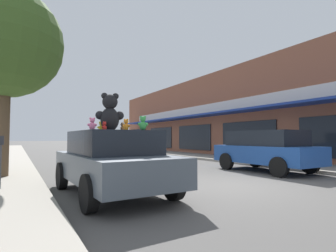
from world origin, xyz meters
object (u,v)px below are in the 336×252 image
plush_art_car (112,160)px  teddy_bear_yellow (101,127)px  teddy_bear_orange (126,125)px  parking_meter (0,155)px  teddy_bear_green (143,123)px  teddy_bear_red (104,126)px  street_tree (5,43)px  teddy_bear_giant (110,113)px  parked_car_far_center (265,149)px  teddy_bear_pink (92,124)px  teddy_bear_brown (122,127)px  teddy_bear_white (111,126)px

plush_art_car → teddy_bear_yellow: (-0.10, 0.67, 0.84)m
teddy_bear_orange → parking_meter: teddy_bear_orange is taller
teddy_bear_green → teddy_bear_red: teddy_bear_green is taller
teddy_bear_yellow → street_tree: (-2.32, 3.07, 2.80)m
teddy_bear_green → teddy_bear_yellow: (-0.46, 1.64, -0.02)m
teddy_bear_giant → parking_meter: bearing=-6.1°
teddy_bear_orange → street_tree: street_tree is taller
plush_art_car → teddy_bear_giant: (0.04, 0.36, 1.18)m
plush_art_car → street_tree: street_tree is taller
parked_car_far_center → teddy_bear_giant: bearing=-174.2°
parked_car_far_center → teddy_bear_yellow: bearing=-176.9°
teddy_bear_pink → teddy_bear_brown: 1.32m
teddy_bear_white → teddy_bear_yellow: (-0.29, -0.06, -0.02)m
teddy_bear_white → teddy_bear_yellow: size_ratio=1.16×
teddy_bear_orange → teddy_bear_green: size_ratio=0.90×
teddy_bear_pink → parked_car_far_center: (7.32, 1.56, -0.75)m
plush_art_car → teddy_bear_green: teddy_bear_green is taller
parked_car_far_center → street_tree: bearing=163.5°
teddy_bear_brown → parked_car_far_center: size_ratio=0.06×
teddy_bear_white → parked_car_far_center: bearing=119.9°
street_tree → parking_meter: bearing=-88.4°
teddy_bear_pink → parking_meter: size_ratio=0.22×
teddy_bear_brown → street_tree: bearing=-100.1°
teddy_bear_orange → teddy_bear_red: bearing=7.0°
teddy_bear_pink → teddy_bear_white: teddy_bear_white is taller
teddy_bear_orange → teddy_bear_yellow: bearing=-13.5°
teddy_bear_white → teddy_bear_brown: (0.18, -0.38, -0.03)m
teddy_bear_yellow → parking_meter: teddy_bear_yellow is taller
teddy_bear_pink → teddy_bear_yellow: teddy_bear_pink is taller
teddy_bear_giant → teddy_bear_brown: (0.34, -0.01, -0.36)m
teddy_bear_brown → teddy_bear_yellow: (-0.47, 0.32, 0.01)m
teddy_bear_green → teddy_bear_giant: bearing=-46.9°
teddy_bear_giant → parked_car_far_center: (6.66, 0.68, -1.10)m
teddy_bear_red → parked_car_far_center: (6.86, 0.91, -0.73)m
teddy_bear_pink → teddy_bear_green: teddy_bear_green is taller
teddy_bear_giant → teddy_bear_red: (-0.20, -0.23, -0.36)m
teddy_bear_pink → teddy_bear_yellow: 1.30m
teddy_bear_brown → parked_car_far_center: bearing=136.6°
teddy_bear_red → parked_car_far_center: size_ratio=0.06×
plush_art_car → teddy_bear_orange: (0.21, -0.37, 0.84)m
teddy_bear_giant → teddy_bear_green: (0.32, -1.33, -0.33)m
teddy_bear_white → parked_car_far_center: (6.50, 0.31, -0.77)m
plush_art_car → teddy_bear_red: 0.85m
street_tree → teddy_bear_brown: bearing=-50.5°
teddy_bear_orange → teddy_bear_white: (-0.01, 1.10, 0.01)m
teddy_bear_white → teddy_bear_yellow: teddy_bear_white is taller
teddy_bear_orange → teddy_bear_pink: teddy_bear_orange is taller
plush_art_car → teddy_bear_red: bearing=140.3°
teddy_bear_green → plush_art_car: bearing=-40.1°
plush_art_car → teddy_bear_white: bearing=72.8°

